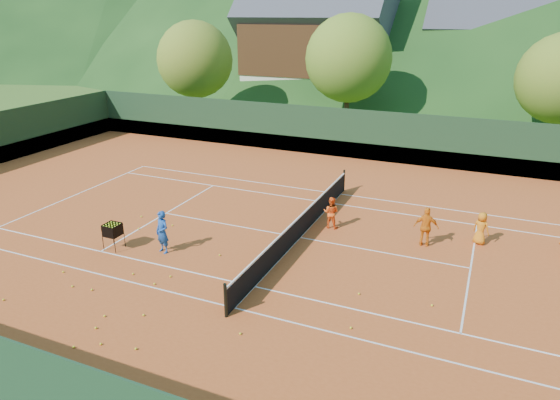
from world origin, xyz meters
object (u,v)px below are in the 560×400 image
at_px(coach, 162,232).
at_px(tennis_net, 300,226).
at_px(chalet_mid, 499,52).
at_px(student_c, 481,228).
at_px(ball_hopper, 113,230).
at_px(student_b, 426,227).
at_px(chalet_left, 317,43).
at_px(student_a, 331,212).

distance_m(coach, tennis_net, 5.29).
bearing_deg(tennis_net, chalet_mid, 79.99).
bearing_deg(chalet_mid, student_c, -89.01).
bearing_deg(ball_hopper, chalet_mid, 72.21).
bearing_deg(ball_hopper, student_c, 25.11).
xyz_separation_m(coach, student_c, (10.75, 5.44, -0.17)).
xyz_separation_m(student_b, chalet_mid, (1.36, 32.79, 4.19)).
relative_size(tennis_net, ball_hopper, 12.07).
distance_m(student_b, student_c, 2.18).
bearing_deg(student_c, chalet_left, -35.25).
distance_m(coach, chalet_left, 34.05).
bearing_deg(tennis_net, coach, -142.67).
height_order(student_b, chalet_mid, chalet_mid).
relative_size(student_a, chalet_mid, 0.11).
height_order(student_c, tennis_net, student_c).
bearing_deg(ball_hopper, chalet_left, 96.61).
bearing_deg(student_a, ball_hopper, 35.20).
relative_size(student_a, student_c, 1.04).
bearing_deg(student_b, ball_hopper, 19.14).
bearing_deg(chalet_mid, tennis_net, -100.01).
relative_size(student_a, student_b, 0.86).
height_order(coach, ball_hopper, coach).
bearing_deg(student_b, student_c, -157.22).
bearing_deg(student_c, tennis_net, 42.80).
xyz_separation_m(tennis_net, chalet_mid, (6.00, 34.00, 4.47)).
relative_size(coach, chalet_left, 0.12).
height_order(coach, student_a, coach).
distance_m(chalet_left, chalet_mid, 16.51).
height_order(chalet_left, chalet_mid, chalet_left).
relative_size(student_c, tennis_net, 0.11).
height_order(student_a, student_b, student_b).
xyz_separation_m(student_a, chalet_mid, (5.20, 32.56, 4.30)).
relative_size(student_b, ball_hopper, 1.55).
bearing_deg(chalet_mid, coach, -105.33).
bearing_deg(coach, chalet_mid, 91.67).
relative_size(coach, ball_hopper, 1.62).
height_order(student_a, tennis_net, student_a).
distance_m(student_a, student_c, 5.81).
xyz_separation_m(coach, student_b, (8.84, 4.41, -0.03)).
bearing_deg(student_b, student_a, -8.84).
bearing_deg(ball_hopper, tennis_net, 31.20).
bearing_deg(chalet_left, student_a, -69.29).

